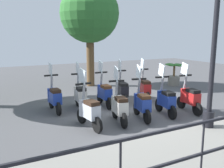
{
  "coord_description": "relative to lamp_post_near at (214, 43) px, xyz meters",
  "views": [
    {
      "loc": [
        -6.53,
        3.99,
        2.39
      ],
      "look_at": [
        0.2,
        0.5,
        0.9
      ],
      "focal_mm": 40.0,
      "sensor_mm": 36.0,
      "label": 1
    }
  ],
  "objects": [
    {
      "name": "potted_palm",
      "position": [
        5.01,
        -3.26,
        -1.77
      ],
      "size": [
        1.06,
        0.66,
        1.05
      ],
      "color": "slate",
      "rests_on": "ground_plane"
    },
    {
      "name": "scooter_near_3",
      "position": [
        1.62,
        1.62,
        -1.73
      ],
      "size": [
        1.22,
        0.49,
        1.54
      ],
      "rotation": [
        0.0,
        0.0,
        -0.2
      ],
      "color": "black",
      "rests_on": "ground_plane"
    },
    {
      "name": "scooter_near_4",
      "position": [
        1.65,
        2.51,
        -1.73
      ],
      "size": [
        1.23,
        0.44,
        1.54
      ],
      "rotation": [
        0.0,
        0.0,
        0.12
      ],
      "color": "black",
      "rests_on": "ground_plane"
    },
    {
      "name": "scooter_far_1",
      "position": [
        3.37,
        0.54,
        -1.73
      ],
      "size": [
        1.21,
        0.51,
        1.54
      ],
      "rotation": [
        0.0,
        0.0,
        -0.24
      ],
      "color": "black",
      "rests_on": "ground_plane"
    },
    {
      "name": "scooter_near_2",
      "position": [
        1.59,
        0.9,
        -1.73
      ],
      "size": [
        1.22,
        0.5,
        1.54
      ],
      "rotation": [
        0.0,
        0.0,
        -0.23
      ],
      "color": "black",
      "rests_on": "ground_plane"
    },
    {
      "name": "promenade_walkway",
      "position": [
        -0.75,
        0.84,
        -2.14
      ],
      "size": [
        2.2,
        20.0,
        0.15
      ],
      "color": "gray",
      "rests_on": "ground_plane"
    },
    {
      "name": "tree_distant",
      "position": [
        6.79,
        0.33,
        1.13
      ],
      "size": [
        2.7,
        2.7,
        4.73
      ],
      "color": "brown",
      "rests_on": "ground_plane"
    },
    {
      "name": "ground_plane",
      "position": [
        2.4,
        0.84,
        -2.21
      ],
      "size": [
        28.0,
        28.0,
        0.0
      ],
      "primitive_type": "plane",
      "color": "#4C4C4F"
    },
    {
      "name": "scooter_far_0",
      "position": [
        3.33,
        -0.39,
        -1.73
      ],
      "size": [
        1.2,
        0.54,
        1.54
      ],
      "rotation": [
        0.0,
        0.0,
        -0.3
      ],
      "color": "black",
      "rests_on": "ground_plane"
    },
    {
      "name": "scooter_near_0",
      "position": [
        1.48,
        -0.82,
        -1.73
      ],
      "size": [
        1.23,
        0.45,
        1.54
      ],
      "rotation": [
        0.0,
        0.0,
        -0.14
      ],
      "color": "black",
      "rests_on": "ground_plane"
    },
    {
      "name": "scooter_far_2",
      "position": [
        3.29,
        1.28,
        -1.73
      ],
      "size": [
        1.23,
        0.44,
        1.54
      ],
      "rotation": [
        0.0,
        0.0,
        -0.06
      ],
      "color": "black",
      "rests_on": "ground_plane"
    },
    {
      "name": "scooter_far_3",
      "position": [
        3.34,
        2.13,
        -1.73
      ],
      "size": [
        1.23,
        0.45,
        1.54
      ],
      "rotation": [
        0.0,
        0.0,
        -0.13
      ],
      "color": "black",
      "rests_on": "ground_plane"
    },
    {
      "name": "scooter_near_1",
      "position": [
        1.57,
        0.06,
        -1.73
      ],
      "size": [
        1.22,
        0.48,
        1.54
      ],
      "rotation": [
        0.0,
        0.0,
        -0.19
      ],
      "color": "black",
      "rests_on": "ground_plane"
    },
    {
      "name": "lamp_post_near",
      "position": [
        0.0,
        0.0,
        0.0
      ],
      "size": [
        0.26,
        0.9,
        4.63
      ],
      "color": "black",
      "rests_on": "promenade_walkway"
    },
    {
      "name": "scooter_far_4",
      "position": [
        3.45,
        2.94,
        -1.73
      ],
      "size": [
        1.23,
        0.44,
        1.54
      ],
      "rotation": [
        0.0,
        0.0,
        0.01
      ],
      "color": "black",
      "rests_on": "ground_plane"
    }
  ]
}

